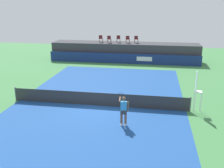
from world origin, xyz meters
TOP-DOWN VIEW (x-y plane):
  - ground_plane at (0.00, 3.00)m, footprint 48.00×48.00m
  - court_inner at (0.00, 0.00)m, footprint 12.00×22.00m
  - sponsor_wall at (0.01, 13.50)m, footprint 18.00×0.22m
  - spectator_platform at (0.00, 15.30)m, footprint 18.00×2.80m
  - spectator_chair_far_left at (-3.02, 15.24)m, footprint 0.45×0.45m
  - spectator_chair_left at (-1.91, 14.94)m, footprint 0.45×0.45m
  - spectator_chair_center at (-0.83, 15.40)m, footprint 0.48×0.48m
  - spectator_chair_right at (0.35, 15.13)m, footprint 0.45×0.45m
  - spectator_chair_far_right at (1.37, 15.40)m, footprint 0.48×0.48m
  - umpire_chair at (6.53, 0.00)m, footprint 0.46×0.46m
  - tennis_net at (0.00, 0.00)m, footprint 12.40×0.02m
  - net_post_near at (-6.20, 0.00)m, footprint 0.10×0.10m
  - net_post_far at (6.20, 0.00)m, footprint 0.10×0.10m
  - tennis_player at (2.11, -2.70)m, footprint 0.75×1.13m
  - tennis_ball at (-1.32, 2.51)m, footprint 0.07×0.07m

SIDE VIEW (x-z plane):
  - ground_plane at x=0.00m, z-range 0.00..0.00m
  - court_inner at x=0.00m, z-range 0.00..0.00m
  - tennis_ball at x=-1.32m, z-range 0.00..0.07m
  - tennis_net at x=0.00m, z-range 0.00..0.95m
  - net_post_near at x=-6.20m, z-range 0.00..1.00m
  - net_post_far at x=6.20m, z-range 0.00..1.00m
  - sponsor_wall at x=0.01m, z-range 0.00..1.20m
  - tennis_player at x=2.11m, z-range 0.07..1.84m
  - spectator_platform at x=0.00m, z-range 0.00..2.20m
  - umpire_chair at x=6.53m, z-range 0.21..2.97m
  - spectator_chair_far_left at x=-3.02m, z-range 2.25..3.14m
  - spectator_chair_left at x=-1.91m, z-range 2.25..3.14m
  - spectator_chair_center at x=-0.83m, z-range 2.25..3.14m
  - spectator_chair_right at x=0.35m, z-range 2.25..3.14m
  - spectator_chair_far_right at x=1.37m, z-range 2.25..3.14m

